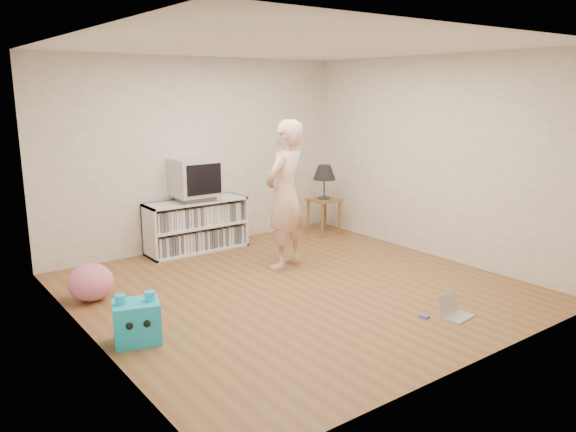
# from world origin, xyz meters

# --- Properties ---
(ground) EXTENTS (4.50, 4.50, 0.00)m
(ground) POSITION_xyz_m (0.00, 0.00, 0.00)
(ground) COLOR brown
(ground) RESTS_ON ground
(walls) EXTENTS (4.52, 4.52, 2.60)m
(walls) POSITION_xyz_m (0.00, 0.00, 1.30)
(walls) COLOR beige
(walls) RESTS_ON ground
(ceiling) EXTENTS (4.50, 4.50, 0.01)m
(ceiling) POSITION_xyz_m (0.00, 0.00, 2.60)
(ceiling) COLOR white
(ceiling) RESTS_ON walls
(media_unit) EXTENTS (1.40, 0.45, 0.70)m
(media_unit) POSITION_xyz_m (-0.17, 2.04, 0.35)
(media_unit) COLOR white
(media_unit) RESTS_ON ground
(dvd_deck) EXTENTS (0.45, 0.35, 0.07)m
(dvd_deck) POSITION_xyz_m (-0.17, 2.02, 0.73)
(dvd_deck) COLOR gray
(dvd_deck) RESTS_ON media_unit
(crt_tv) EXTENTS (0.60, 0.53, 0.50)m
(crt_tv) POSITION_xyz_m (-0.17, 2.02, 1.02)
(crt_tv) COLOR #B1B1B7
(crt_tv) RESTS_ON dvd_deck
(side_table) EXTENTS (0.42, 0.42, 0.55)m
(side_table) POSITION_xyz_m (1.79, 1.65, 0.42)
(side_table) COLOR brown
(side_table) RESTS_ON ground
(table_lamp) EXTENTS (0.34, 0.34, 0.52)m
(table_lamp) POSITION_xyz_m (1.79, 1.65, 0.94)
(table_lamp) COLOR #333333
(table_lamp) RESTS_ON side_table
(person) EXTENTS (0.78, 0.66, 1.82)m
(person) POSITION_xyz_m (0.36, 0.70, 0.91)
(person) COLOR beige
(person) RESTS_ON ground
(laptop) EXTENTS (0.34, 0.29, 0.22)m
(laptop) POSITION_xyz_m (0.75, -1.54, 0.06)
(laptop) COLOR silver
(laptop) RESTS_ON ground
(playing_cards) EXTENTS (0.08, 0.10, 0.02)m
(playing_cards) POSITION_xyz_m (0.50, -1.40, 0.01)
(playing_cards) COLOR #4655BD
(playing_cards) RESTS_ON ground
(plush_blue) EXTENTS (0.46, 0.41, 0.45)m
(plush_blue) POSITION_xyz_m (-1.95, -0.25, 0.19)
(plush_blue) COLOR #17BAF2
(plush_blue) RESTS_ON ground
(plush_pink) EXTENTS (0.60, 0.60, 0.39)m
(plush_pink) POSITION_xyz_m (-1.95, 1.00, 0.20)
(plush_pink) COLOR pink
(plush_pink) RESTS_ON ground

